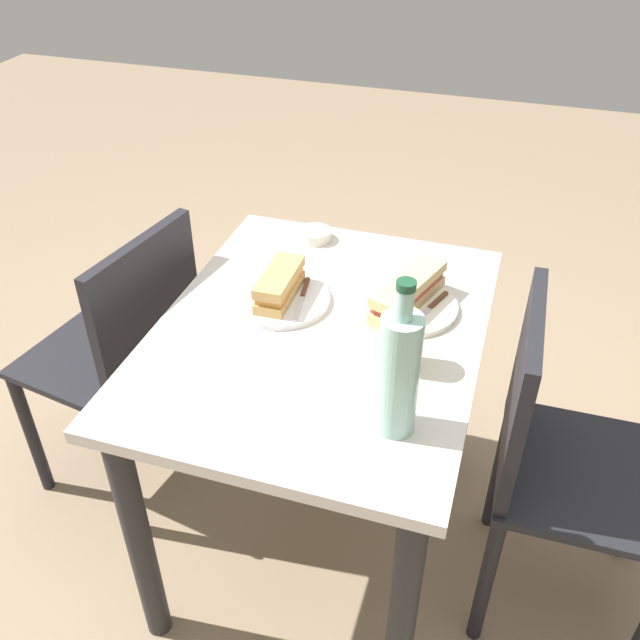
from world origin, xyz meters
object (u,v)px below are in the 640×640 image
at_px(chair_near, 128,352).
at_px(baguette_sandwich_near, 279,284).
at_px(plate_near, 280,299).
at_px(knife_far, 430,308).
at_px(knife_near, 302,296).
at_px(plate_far, 407,306).
at_px(dining_table, 320,373).
at_px(beer_glass, 402,341).
at_px(olive_bowl, 315,235).
at_px(chair_far, 554,455).
at_px(water_bottle, 399,372).
at_px(baguette_sandwich_far, 408,291).

height_order(chair_near, baguette_sandwich_near, chair_near).
relative_size(plate_near, knife_far, 1.39).
bearing_deg(knife_near, plate_far, 101.68).
height_order(dining_table, beer_glass, beer_glass).
bearing_deg(olive_bowl, knife_near, 12.21).
xyz_separation_m(chair_far, water_bottle, (0.26, -0.33, 0.37)).
height_order(chair_far, plate_far, chair_far).
xyz_separation_m(knife_near, plate_far, (-0.05, 0.24, -0.01)).
distance_m(chair_near, knife_near, 0.56).
relative_size(plate_far, beer_glass, 1.85).
height_order(dining_table, plate_far, plate_far).
relative_size(dining_table, chair_far, 1.06).
xyz_separation_m(chair_far, baguette_sandwich_near, (-0.07, -0.68, 0.29)).
bearing_deg(baguette_sandwich_far, water_bottle, 8.22).
relative_size(plate_near, baguette_sandwich_far, 0.94).
bearing_deg(baguette_sandwich_near, baguette_sandwich_far, 101.92).
bearing_deg(water_bottle, chair_far, 127.98).
xyz_separation_m(chair_near, water_bottle, (0.30, 0.79, 0.37)).
height_order(chair_near, plate_near, chair_near).
relative_size(baguette_sandwich_near, baguette_sandwich_far, 0.72).
relative_size(plate_near, olive_bowl, 2.70).
bearing_deg(plate_near, knife_far, 99.04).
xyz_separation_m(chair_near, baguette_sandwich_near, (-0.03, 0.44, 0.29)).
xyz_separation_m(plate_far, knife_far, (0.01, 0.06, 0.01)).
relative_size(chair_far, plate_near, 3.62).
distance_m(baguette_sandwich_near, knife_near, 0.06).
height_order(plate_near, water_bottle, water_bottle).
distance_m(baguette_sandwich_near, olive_bowl, 0.31).
height_order(dining_table, chair_near, chair_near).
distance_m(baguette_sandwich_far, beer_glass, 0.21).
bearing_deg(water_bottle, beer_glass, -171.60).
relative_size(plate_near, plate_far, 1.00).
distance_m(dining_table, baguette_sandwich_far, 0.29).
relative_size(knife_far, beer_glass, 1.33).
xyz_separation_m(baguette_sandwich_near, plate_far, (-0.06, 0.29, -0.04)).
distance_m(baguette_sandwich_near, beer_glass, 0.36).
relative_size(baguette_sandwich_near, knife_near, 1.01).
relative_size(chair_near, knife_far, 5.02).
bearing_deg(water_bottle, baguette_sandwich_near, -133.03).
height_order(plate_far, baguette_sandwich_far, baguette_sandwich_far).
relative_size(chair_near, olive_bowl, 9.76).
distance_m(chair_near, knife_far, 0.83).
distance_m(plate_far, olive_bowl, 0.39).
distance_m(knife_near, plate_far, 0.25).
xyz_separation_m(knife_near, baguette_sandwich_far, (-0.05, 0.24, 0.03)).
bearing_deg(plate_near, olive_bowl, -177.74).
height_order(chair_near, knife_far, chair_near).
distance_m(chair_far, knife_near, 0.68).
distance_m(dining_table, plate_near, 0.20).
xyz_separation_m(chair_near, baguette_sandwich_far, (-0.09, 0.73, 0.29)).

